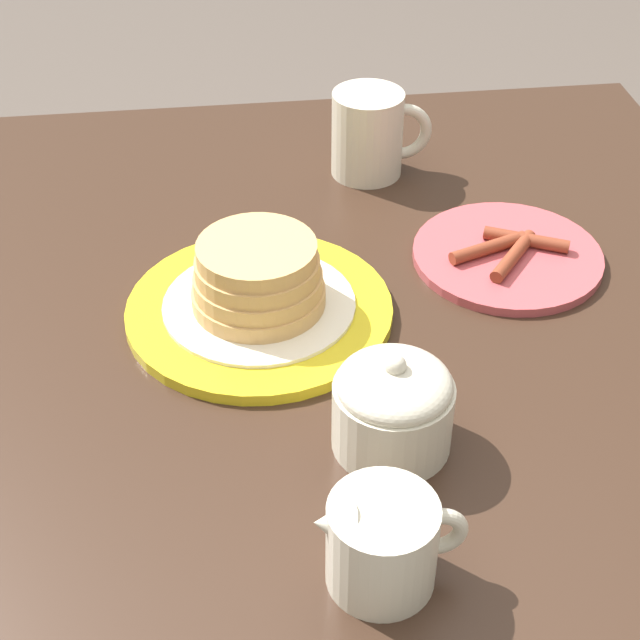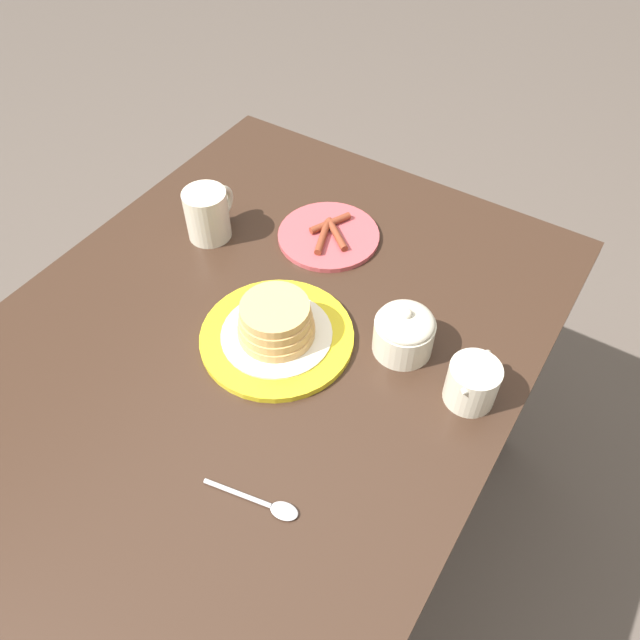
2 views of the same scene
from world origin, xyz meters
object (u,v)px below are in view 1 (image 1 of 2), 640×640
at_px(side_plate_bacon, 507,255).
at_px(coffee_mug, 370,133).
at_px(sugar_bowl, 393,405).
at_px(creamer_pitcher, 381,542).
at_px(pancake_plate, 259,292).

height_order(side_plate_bacon, coffee_mug, coffee_mug).
xyz_separation_m(side_plate_bacon, sugar_bowl, (-0.17, -0.25, 0.04)).
distance_m(coffee_mug, creamer_pitcher, 0.59).
distance_m(pancake_plate, coffee_mug, 0.30).
bearing_deg(coffee_mug, side_plate_bacon, -60.44).
height_order(coffee_mug, creamer_pitcher, coffee_mug).
distance_m(pancake_plate, side_plate_bacon, 0.27).
relative_size(side_plate_bacon, creamer_pitcher, 1.73).
height_order(creamer_pitcher, sugar_bowl, sugar_bowl).
height_order(pancake_plate, side_plate_bacon, pancake_plate).
relative_size(coffee_mug, sugar_bowl, 1.19).
xyz_separation_m(coffee_mug, creamer_pitcher, (-0.09, -0.58, -0.01)).
height_order(coffee_mug, sugar_bowl, coffee_mug).
distance_m(creamer_pitcher, sugar_bowl, 0.14).
bearing_deg(sugar_bowl, creamer_pitcher, -103.90).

